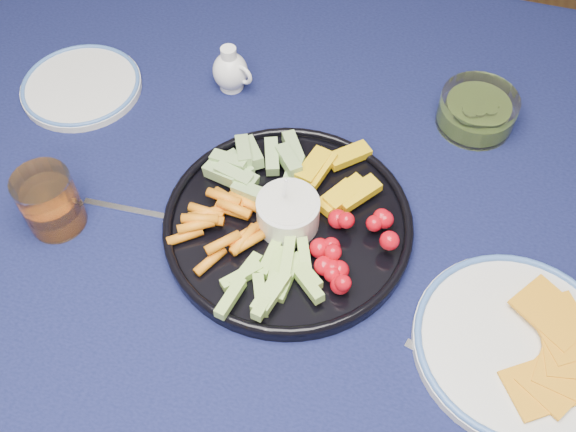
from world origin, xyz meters
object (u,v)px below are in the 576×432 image
(crudite_platter, at_px, (287,219))
(cheese_plate, at_px, (518,343))
(juice_tumbler, at_px, (51,204))
(dining_table, at_px, (257,220))
(side_plate_extra, at_px, (81,86))
(pickle_bowl, at_px, (477,112))
(creamer_pitcher, at_px, (231,71))

(crudite_platter, relative_size, cheese_plate, 1.35)
(crudite_platter, height_order, juice_tumbler, crudite_platter)
(dining_table, bearing_deg, side_plate_extra, 162.15)
(crudite_platter, distance_m, pickle_bowl, 0.34)
(dining_table, distance_m, creamer_pitcher, 0.23)
(juice_tumbler, bearing_deg, pickle_bowl, 33.72)
(creamer_pitcher, height_order, juice_tumbler, juice_tumbler)
(crudite_platter, bearing_deg, cheese_plate, -15.95)
(crudite_platter, bearing_deg, side_plate_extra, 157.42)
(side_plate_extra, bearing_deg, pickle_bowl, 9.79)
(creamer_pitcher, bearing_deg, crudite_platter, -55.50)
(crudite_platter, bearing_deg, creamer_pitcher, 124.50)
(dining_table, relative_size, cheese_plate, 6.84)
(crudite_platter, bearing_deg, dining_table, 138.87)
(creamer_pitcher, distance_m, juice_tumbler, 0.34)
(pickle_bowl, xyz_separation_m, cheese_plate, (0.09, -0.35, -0.01))
(crudite_platter, relative_size, creamer_pitcher, 4.34)
(juice_tumbler, xyz_separation_m, side_plate_extra, (-0.09, 0.24, -0.03))
(pickle_bowl, bearing_deg, juice_tumbler, -146.28)
(creamer_pitcher, distance_m, cheese_plate, 0.57)
(crudite_platter, xyz_separation_m, pickle_bowl, (0.21, 0.26, 0.00))
(dining_table, distance_m, cheese_plate, 0.41)
(side_plate_extra, bearing_deg, cheese_plate, -19.70)
(crudite_platter, height_order, cheese_plate, crudite_platter)
(cheese_plate, bearing_deg, pickle_bowl, 104.87)
(dining_table, relative_size, creamer_pitcher, 21.92)
(creamer_pitcher, height_order, pickle_bowl, creamer_pitcher)
(dining_table, relative_size, side_plate_extra, 8.93)
(side_plate_extra, bearing_deg, crudite_platter, -22.58)
(creamer_pitcher, relative_size, cheese_plate, 0.31)
(juice_tumbler, bearing_deg, side_plate_extra, 110.24)
(dining_table, relative_size, juice_tumbler, 18.75)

